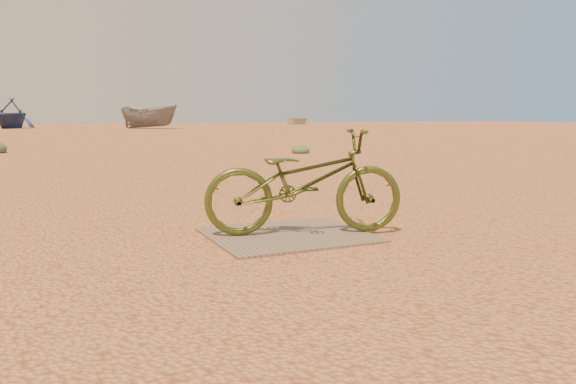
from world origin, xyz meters
name	(u,v)px	position (x,y,z in m)	size (l,w,h in m)	color
ground	(335,235)	(0.00, 0.00, 0.00)	(120.00, 120.00, 0.00)	tan
plywood_board	(288,235)	(-0.41, 0.15, 0.01)	(1.40, 1.24, 0.02)	#79684E
bicycle	(304,182)	(-0.26, 0.11, 0.50)	(0.63, 1.81, 0.95)	#414E1C
boat_far_left	(11,113)	(-3.71, 42.77, 1.13)	(3.71, 4.30, 2.26)	navy
boat_mid_right	(149,117)	(5.58, 37.77, 0.88)	(1.70, 4.52, 1.75)	slate
boat_far_right	(297,119)	(23.10, 49.13, 0.50)	(3.46, 4.85, 1.00)	silver
kale_b	(300,153)	(4.39, 9.77, 0.00)	(0.51, 0.51, 0.28)	#54724A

